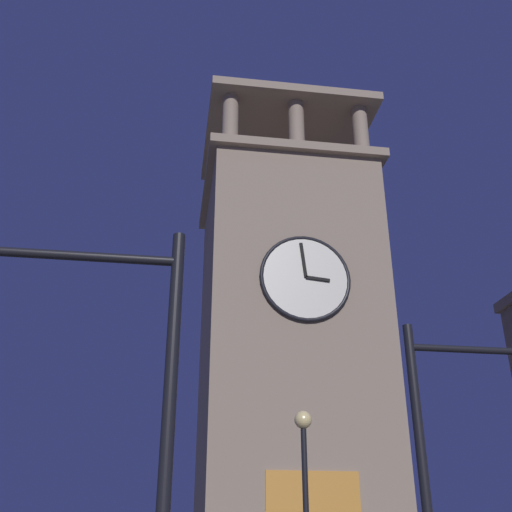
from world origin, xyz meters
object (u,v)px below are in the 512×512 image
clocktower (288,355)px  traffic_signal_far (474,431)px  street_lamp (305,470)px  traffic_signal_near (71,366)px

clocktower → traffic_signal_far: size_ratio=4.63×
traffic_signal_far → street_lamp: bearing=-75.9°
clocktower → street_lamp: bearing=80.7°
traffic_signal_near → clocktower: bearing=-108.8°
street_lamp → traffic_signal_far: bearing=104.1°
clocktower → traffic_signal_far: bearing=89.5°
traffic_signal_far → clocktower: bearing=-90.5°
traffic_signal_far → traffic_signal_near: bearing=20.8°
clocktower → traffic_signal_near: bearing=71.2°
clocktower → traffic_signal_far: clocktower is taller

